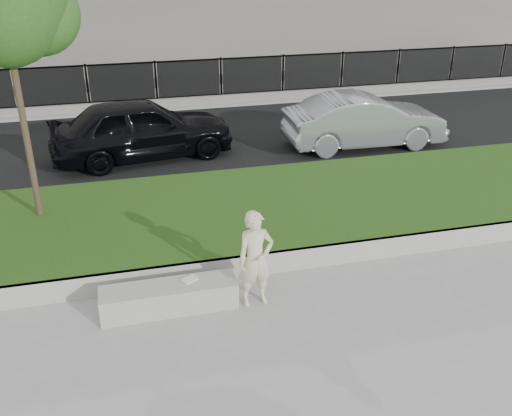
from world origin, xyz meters
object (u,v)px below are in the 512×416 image
object	(u,v)px
car_silver	(364,121)
car_dark	(142,128)
stone_bench	(169,297)
book	(190,279)
man	(256,259)

from	to	relation	value
car_silver	car_dark	bearing A→B (deg)	85.70
stone_bench	car_silver	xyz separation A→B (m)	(6.05, 6.31, 0.54)
car_dark	book	bearing A→B (deg)	173.14
stone_bench	book	bearing A→B (deg)	12.61
car_dark	car_silver	distance (m)	5.95
stone_bench	man	xyz separation A→B (m)	(1.35, -0.15, 0.58)
stone_bench	car_dark	distance (m)	6.90
stone_bench	book	xyz separation A→B (m)	(0.34, 0.08, 0.23)
stone_bench	car_dark	bearing A→B (deg)	89.00
man	car_silver	xyz separation A→B (m)	(4.70, 6.46, -0.04)
car_dark	stone_bench	bearing A→B (deg)	170.28
car_silver	stone_bench	bearing A→B (deg)	137.34
car_dark	car_silver	bearing A→B (deg)	-104.14
man	car_silver	world-z (taller)	man
book	car_silver	distance (m)	8.46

